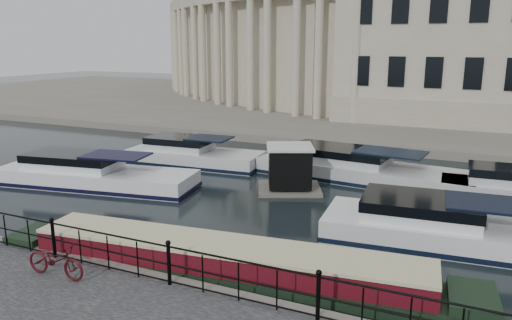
{
  "coord_description": "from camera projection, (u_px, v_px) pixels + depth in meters",
  "views": [
    {
      "loc": [
        6.99,
        -12.05,
        6.67
      ],
      "look_at": [
        0.5,
        2.0,
        3.0
      ],
      "focal_mm": 35.0,
      "sensor_mm": 36.0,
      "label": 1
    }
  ],
  "objects": [
    {
      "name": "far_bank",
      "position": [
        408.0,
        108.0,
        49.42
      ],
      "size": [
        120.0,
        42.0,
        0.55
      ],
      "primitive_type": "cube",
      "color": "#6B665B",
      "rests_on": "ground_plane"
    },
    {
      "name": "harbour_hut",
      "position": [
        290.0,
        170.0,
        22.79
      ],
      "size": [
        3.55,
        3.32,
        2.17
      ],
      "rotation": [
        0.0,
        0.0,
        0.43
      ],
      "color": "#6B665B",
      "rests_on": "ground_plane"
    },
    {
      "name": "railing",
      "position": [
        169.0,
        261.0,
        12.77
      ],
      "size": [
        24.14,
        0.14,
        1.22
      ],
      "color": "black",
      "rests_on": "near_quay"
    },
    {
      "name": "bicycle",
      "position": [
        56.0,
        260.0,
        13.23
      ],
      "size": [
        1.86,
        0.7,
        0.97
      ],
      "primitive_type": "imported",
      "rotation": [
        0.0,
        0.0,
        1.6
      ],
      "color": "#420B12",
      "rests_on": "near_quay"
    },
    {
      "name": "ground_plane",
      "position": [
        213.0,
        269.0,
        15.04
      ],
      "size": [
        160.0,
        160.0,
        0.0
      ],
      "primitive_type": "plane",
      "color": "black",
      "rests_on": "ground"
    },
    {
      "name": "narrowboat",
      "position": [
        224.0,
        271.0,
        14.09
      ],
      "size": [
        14.41,
        3.43,
        1.53
      ],
      "rotation": [
        0.0,
        0.0,
        0.11
      ],
      "color": "black",
      "rests_on": "ground_plane"
    },
    {
      "name": "cabin_cruisers",
      "position": [
        297.0,
        183.0,
        22.87
      ],
      "size": [
        27.15,
        10.61,
        1.99
      ],
      "color": "white",
      "rests_on": "ground_plane"
    },
    {
      "name": "civic_building",
      "position": [
        394.0,
        38.0,
        44.47
      ],
      "size": [
        53.55,
        31.84,
        16.85
      ],
      "color": "#ADA38C",
      "rests_on": "far_bank"
    }
  ]
}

